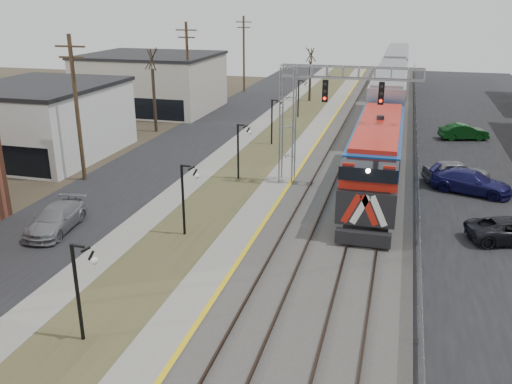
% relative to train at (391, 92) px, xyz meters
% --- Properties ---
extents(street_west, '(7.00, 120.00, 0.04)m').
position_rel_train_xyz_m(street_west, '(-17.00, -16.48, -2.86)').
color(street_west, black).
rests_on(street_west, ground).
extents(sidewalk, '(2.00, 120.00, 0.08)m').
position_rel_train_xyz_m(sidewalk, '(-12.50, -16.48, -2.84)').
color(sidewalk, gray).
rests_on(sidewalk, ground).
extents(grass_median, '(4.00, 120.00, 0.06)m').
position_rel_train_xyz_m(grass_median, '(-9.50, -16.48, -2.85)').
color(grass_median, '#424726').
rests_on(grass_median, ground).
extents(platform, '(2.00, 120.00, 0.24)m').
position_rel_train_xyz_m(platform, '(-6.50, -16.48, -2.76)').
color(platform, gray).
rests_on(platform, ground).
extents(ballast_bed, '(8.00, 120.00, 0.20)m').
position_rel_train_xyz_m(ballast_bed, '(-1.50, -16.48, -2.78)').
color(ballast_bed, '#595651').
rests_on(ballast_bed, ground).
extents(platform_edge, '(0.24, 120.00, 0.01)m').
position_rel_train_xyz_m(platform_edge, '(-5.62, -16.48, -2.64)').
color(platform_edge, gold).
rests_on(platform_edge, platform).
extents(track_near, '(1.58, 120.00, 0.15)m').
position_rel_train_xyz_m(track_near, '(-3.50, -16.48, -2.61)').
color(track_near, '#2D2119').
rests_on(track_near, ballast_bed).
extents(track_far, '(1.58, 120.00, 0.15)m').
position_rel_train_xyz_m(track_far, '(-0.00, -16.48, -2.61)').
color(track_far, '#2D2119').
rests_on(track_far, ballast_bed).
extents(train, '(3.00, 63.05, 5.33)m').
position_rel_train_xyz_m(train, '(0.00, 0.00, 0.00)').
color(train, '#124594').
rests_on(train, ground).
extents(signal_gantry, '(9.00, 1.07, 8.15)m').
position_rel_train_xyz_m(signal_gantry, '(-4.28, -23.49, 2.70)').
color(signal_gantry, gray).
rests_on(signal_gantry, ground).
extents(lampposts, '(0.14, 62.14, 4.00)m').
position_rel_train_xyz_m(lampposts, '(-9.50, -33.19, -0.88)').
color(lampposts, black).
rests_on(lampposts, ground).
extents(utility_poles, '(0.28, 80.28, 10.00)m').
position_rel_train_xyz_m(utility_poles, '(-20.00, -26.48, 2.12)').
color(utility_poles, '#4C3823').
rests_on(utility_poles, ground).
extents(fence, '(0.04, 120.00, 1.60)m').
position_rel_train_xyz_m(fence, '(2.70, -16.48, -2.08)').
color(fence, gray).
rests_on(fence, ground).
extents(bare_trees, '(12.30, 42.30, 5.95)m').
position_rel_train_xyz_m(bare_trees, '(-18.16, -12.57, -0.18)').
color(bare_trees, '#382D23').
rests_on(bare_trees, ground).
extents(car_lot_c, '(5.03, 3.31, 1.29)m').
position_rel_train_xyz_m(car_lot_c, '(7.48, -29.80, -2.24)').
color(car_lot_c, black).
rests_on(car_lot_c, ground).
extents(car_lot_d, '(5.54, 3.55, 1.49)m').
position_rel_train_xyz_m(car_lot_d, '(6.14, -22.23, -2.14)').
color(car_lot_d, '#171650').
rests_on(car_lot_d, ground).
extents(car_lot_e, '(4.91, 3.28, 1.55)m').
position_rel_train_xyz_m(car_lot_e, '(5.36, -20.14, -2.11)').
color(car_lot_e, slate).
rests_on(car_lot_e, ground).
extents(car_lot_f, '(4.54, 2.63, 1.41)m').
position_rel_train_xyz_m(car_lot_f, '(6.91, -7.18, -2.18)').
color(car_lot_f, '#0B3A12').
rests_on(car_lot_f, ground).
extents(car_street_b, '(2.56, 4.98, 1.38)m').
position_rel_train_xyz_m(car_street_b, '(-16.55, -34.83, -2.19)').
color(car_street_b, gray).
rests_on(car_street_b, ground).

